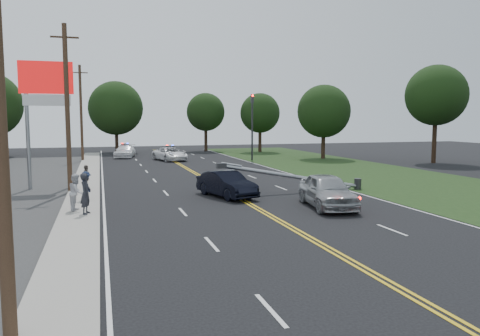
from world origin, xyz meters
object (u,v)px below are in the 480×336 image
object	(u,v)px
utility_pole_mid	(67,108)
bystander_c	(86,186)
bystander_d	(86,178)
bystander_a	(86,194)
fallen_streetlight	(301,177)
crashed_sedan	(227,184)
emergency_a	(170,154)
pylon_sign	(47,94)
waiting_sedan	(327,191)
traffic_signal	(252,121)
bystander_b	(76,192)
emergency_b	(125,151)
utility_pole_far	(81,113)

from	to	relation	value
utility_pole_mid	bystander_c	xyz separation A→B (m)	(1.03, -3.88, -4.19)
bystander_d	bystander_a	bearing A→B (deg)	-174.35
fallen_streetlight	crashed_sedan	distance (m)	4.76
emergency_a	bystander_d	size ratio (longest dim) A/B	3.19
pylon_sign	utility_pole_mid	size ratio (longest dim) A/B	0.80
waiting_sedan	pylon_sign	bearing A→B (deg)	151.20
bystander_d	waiting_sedan	bearing A→B (deg)	-120.77
waiting_sedan	emergency_a	distance (m)	29.05
traffic_signal	bystander_a	xyz separation A→B (m)	(-16.38, -25.70, -3.15)
bystander_b	bystander_c	size ratio (longest dim) A/B	1.13
emergency_a	emergency_b	world-z (taller)	emergency_b
traffic_signal	waiting_sedan	xyz separation A→B (m)	(-4.83, -26.84, -3.36)
emergency_a	bystander_c	world-z (taller)	bystander_c
emergency_a	bystander_a	distance (m)	28.76
crashed_sedan	bystander_a	size ratio (longest dim) A/B	2.38
utility_pole_mid	bystander_d	distance (m)	4.33
waiting_sedan	fallen_streetlight	bearing A→B (deg)	90.63
waiting_sedan	bystander_b	size ratio (longest dim) A/B	2.84
fallen_streetlight	utility_pole_far	xyz separation A→B (m)	(-13.39, 26.00, 4.17)
utility_pole_far	bystander_b	xyz separation A→B (m)	(0.67, -28.70, -4.09)
bystander_d	fallen_streetlight	bearing A→B (deg)	-100.94
pylon_sign	bystander_c	size ratio (longest dim) A/B	5.19
pylon_sign	bystander_d	bearing A→B (deg)	-49.18
bystander_c	traffic_signal	bearing A→B (deg)	-52.75
utility_pole_far	waiting_sedan	distance (m)	33.61
fallen_streetlight	bystander_c	world-z (taller)	fallen_streetlight
emergency_a	emergency_b	size ratio (longest dim) A/B	1.00
waiting_sedan	bystander_d	world-z (taller)	bystander_d
utility_pole_mid	emergency_b	xyz separation A→B (m)	(4.53, 25.45, -4.36)
pylon_sign	bystander_b	bearing A→B (deg)	-77.25
utility_pole_far	pylon_sign	bearing A→B (deg)	-93.72
bystander_a	fallen_streetlight	bearing A→B (deg)	-55.73
pylon_sign	emergency_b	size ratio (longest dim) A/B	1.60
utility_pole_mid	bystander_d	world-z (taller)	utility_pole_mid
bystander_b	emergency_a	bearing A→B (deg)	-6.74
emergency_a	bystander_d	distance (m)	22.07
pylon_sign	fallen_streetlight	world-z (taller)	pylon_sign
crashed_sedan	bystander_d	xyz separation A→B (m)	(-7.68, 3.75, 0.17)
waiting_sedan	emergency_b	size ratio (longest dim) A/B	0.99
utility_pole_mid	bystander_b	xyz separation A→B (m)	(0.67, -6.70, -4.09)
traffic_signal	bystander_d	size ratio (longest dim) A/B	4.49
utility_pole_far	bystander_b	bearing A→B (deg)	-88.66
utility_pole_mid	bystander_a	size ratio (longest dim) A/B	5.36
crashed_sedan	fallen_streetlight	bearing A→B (deg)	-12.73
crashed_sedan	waiting_sedan	size ratio (longest dim) A/B	0.90
bystander_b	crashed_sedan	bearing A→B (deg)	-63.17
traffic_signal	bystander_c	size ratio (longest dim) A/B	4.58
utility_pole_far	bystander_d	bearing A→B (deg)	-87.58
waiting_sedan	bystander_b	world-z (taller)	bystander_b
emergency_b	bystander_d	bearing A→B (deg)	-86.93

